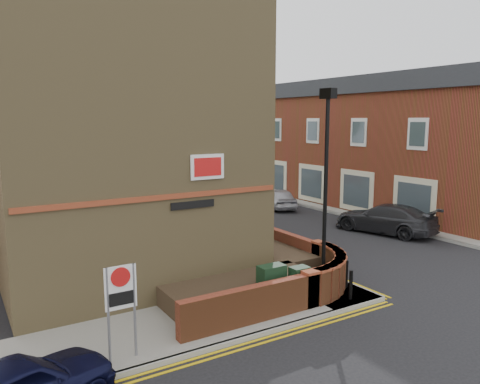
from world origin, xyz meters
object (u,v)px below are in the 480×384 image
(silver_car_near, at_px, (214,210))
(lamppost, at_px, (325,192))
(utility_cabinet_large, at_px, (272,285))
(zone_sign, at_px, (121,295))

(silver_car_near, bearing_deg, lamppost, -106.94)
(utility_cabinet_large, relative_size, silver_car_near, 0.26)
(zone_sign, xyz_separation_m, silver_car_near, (8.67, 11.67, -0.87))
(utility_cabinet_large, xyz_separation_m, zone_sign, (-4.70, -0.80, 0.92))
(utility_cabinet_large, bearing_deg, lamppost, -3.01)
(zone_sign, bearing_deg, lamppost, 6.07)
(silver_car_near, bearing_deg, zone_sign, -132.87)
(lamppost, relative_size, zone_sign, 2.86)
(utility_cabinet_large, relative_size, zone_sign, 0.55)
(zone_sign, relative_size, silver_car_near, 0.47)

